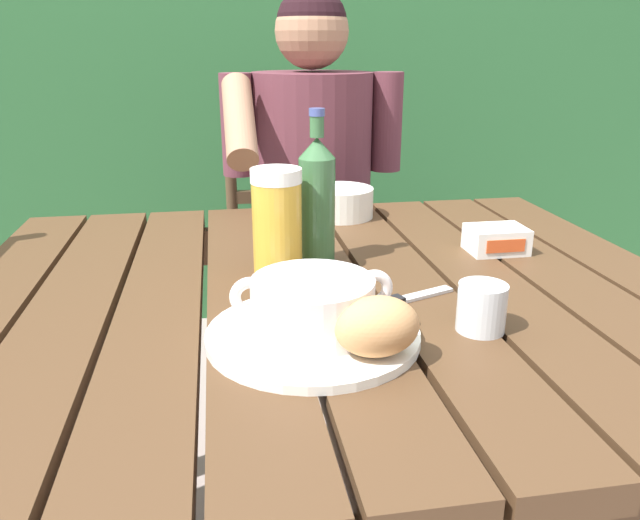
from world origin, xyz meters
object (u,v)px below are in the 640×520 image
Objects in this scene: person_eating at (314,189)px; diner_bowl at (340,202)px; chair_near_diner at (305,253)px; serving_plate at (313,335)px; soup_bowl at (313,304)px; water_glass_small at (482,307)px; table_knife at (400,300)px; bread_roll at (377,326)px; beer_glass at (277,223)px; beer_bottle at (319,200)px; butter_tub at (496,239)px.

person_eating is 0.35m from diner_bowl.
chair_near_diner is 1.15m from serving_plate.
person_eating is (-0.00, -0.20, 0.25)m from chair_near_diner.
serving_plate is at bearing -82.87° from soup_bowl.
chair_near_diner is 0.78× the size of person_eating.
serving_plate is at bearing 177.24° from water_glass_small.
person_eating is 8.23× the size of table_knife.
chair_near_diner is 3.59× the size of serving_plate.
bread_roll is at bearing -49.40° from serving_plate.
beer_glass is 1.16× the size of table_knife.
butter_tub is (0.32, 0.00, -0.09)m from beer_bottle.
soup_bowl is 1.42× the size of diner_bowl.
chair_near_diner is 1.16m from soup_bowl.
serving_plate is at bearing -100.94° from beer_bottle.
beer_glass is at bearing -116.50° from diner_bowl.
bread_roll is at bearing -49.40° from soup_bowl.
beer_bottle is (0.05, 0.28, 0.10)m from serving_plate.
bread_roll reaches higher than diner_bowl.
table_knife is at bearing 33.38° from serving_plate.
chair_near_diner is 0.91m from beer_bottle.
person_eating reaches higher than chair_near_diner.
chair_near_diner is 1.05m from table_knife.
beer_bottle reaches higher than butter_tub.
diner_bowl is (0.15, 0.57, 0.03)m from serving_plate.
beer_glass is (-0.17, -0.68, 0.10)m from person_eating.
beer_bottle is 4.05× the size of water_glass_small.
butter_tub is 0.31m from table_knife.
chair_near_diner is 3.76× the size of beer_bottle.
person_eating is 0.67m from butter_tub.
serving_plate is 0.11m from bread_roll.
diner_bowl is (0.15, 0.57, -0.02)m from soup_bowl.
beer_bottle is (0.07, 0.05, 0.02)m from beer_glass.
chair_near_diner is 1.23m from bread_roll.
table_knife is at bearing -90.34° from chair_near_diner.
person_eating is 0.93m from soup_bowl.
bread_roll is at bearing -74.78° from beer_glass.
beer_glass reaches higher than table_knife.
bread_roll is 0.41× the size of beer_bottle.
beer_glass is at bearing 134.66° from water_glass_small.
soup_bowl is 0.79× the size of beer_bottle.
chair_near_diner is 0.62m from diner_bowl.
beer_bottle is at bearing 119.19° from water_glass_small.
chair_near_diner is 1.16m from water_glass_small.
diner_bowl is (0.00, -0.34, 0.05)m from person_eating.
person_eating reaches higher than butter_tub.
serving_plate is 0.25m from beer_glass.
butter_tub is 0.70× the size of diner_bowl.
diner_bowl reaches higher than butter_tub.
soup_bowl is 2.02× the size of butter_tub.
serving_plate is at bearing -146.62° from table_knife.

